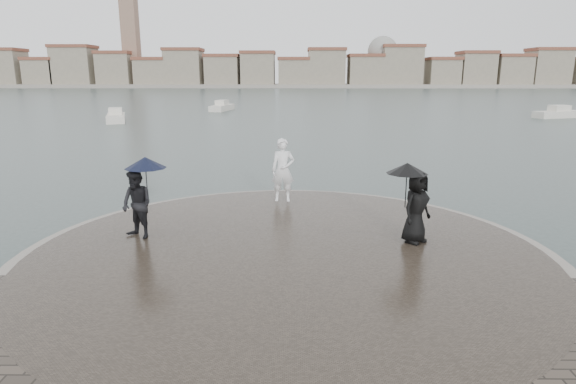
{
  "coord_description": "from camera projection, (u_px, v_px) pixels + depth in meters",
  "views": [
    {
      "loc": [
        0.15,
        -7.08,
        4.36
      ],
      "look_at": [
        0.0,
        4.8,
        1.45
      ],
      "focal_mm": 30.0,
      "sensor_mm": 36.0,
      "label": 1
    }
  ],
  "objects": [
    {
      "name": "visitor_left",
      "position": [
        139.0,
        195.0,
        11.88
      ],
      "size": [
        1.29,
        1.11,
        2.04
      ],
      "color": "black",
      "rests_on": "quay_tip"
    },
    {
      "name": "quay_tip",
      "position": [
        287.0,
        258.0,
        11.27
      ],
      "size": [
        11.9,
        11.9,
        0.36
      ],
      "primitive_type": "cylinder",
      "color": "#2D261E",
      "rests_on": "ground"
    },
    {
      "name": "kerb_ring",
      "position": [
        287.0,
        259.0,
        11.27
      ],
      "size": [
        12.5,
        12.5,
        0.32
      ],
      "primitive_type": "cylinder",
      "color": "gray",
      "rests_on": "ground"
    },
    {
      "name": "statue",
      "position": [
        283.0,
        170.0,
        15.42
      ],
      "size": [
        0.75,
        0.5,
        2.03
      ],
      "primitive_type": "imported",
      "rotation": [
        0.0,
        0.0,
        0.02
      ],
      "color": "white",
      "rests_on": "quay_tip"
    },
    {
      "name": "ground",
      "position": [
        284.0,
        347.0,
        7.91
      ],
      "size": [
        400.0,
        400.0,
        0.0
      ],
      "primitive_type": "plane",
      "color": "#2B3835",
      "rests_on": "ground"
    },
    {
      "name": "visitor_right",
      "position": [
        414.0,
        198.0,
        11.57
      ],
      "size": [
        1.26,
        1.1,
        1.95
      ],
      "color": "black",
      "rests_on": "quay_tip"
    },
    {
      "name": "far_skyline",
      "position": [
        275.0,
        71.0,
        162.75
      ],
      "size": [
        260.0,
        20.0,
        37.0
      ],
      "color": "gray",
      "rests_on": "ground"
    },
    {
      "name": "boats",
      "position": [
        299.0,
        113.0,
        51.65
      ],
      "size": [
        48.83,
        20.2,
        1.5
      ],
      "color": "beige",
      "rests_on": "ground"
    }
  ]
}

